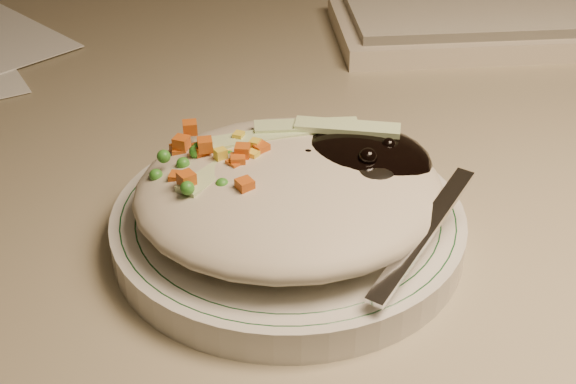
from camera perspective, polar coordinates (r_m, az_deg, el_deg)
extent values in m
cube|color=gray|center=(0.70, 1.32, 5.10)|extent=(1.40, 0.70, 0.04)
cylinder|color=silver|center=(0.51, 0.00, -2.42)|extent=(0.22, 0.22, 0.02)
torus|color=#144723|center=(0.51, 0.00, -1.51)|extent=(0.21, 0.21, 0.00)
torus|color=#144723|center=(0.51, 0.00, -1.51)|extent=(0.19, 0.19, 0.00)
ellipsoid|color=#B5AB93|center=(0.49, 0.11, 0.09)|extent=(0.19, 0.18, 0.04)
ellipsoid|color=black|center=(0.51, 4.74, 1.98)|extent=(0.10, 0.09, 0.03)
ellipsoid|color=orange|center=(0.50, -5.37, 0.96)|extent=(0.08, 0.08, 0.02)
sphere|color=black|center=(0.50, 1.42, 2.44)|extent=(0.01, 0.01, 0.01)
sphere|color=black|center=(0.51, 4.45, 3.10)|extent=(0.01, 0.01, 0.01)
sphere|color=black|center=(0.51, 7.16, 3.32)|extent=(0.01, 0.01, 0.01)
sphere|color=black|center=(0.52, 5.97, 3.42)|extent=(0.01, 0.01, 0.01)
sphere|color=black|center=(0.49, 5.69, 2.46)|extent=(0.01, 0.01, 0.01)
sphere|color=black|center=(0.51, 4.38, 2.67)|extent=(0.01, 0.01, 0.01)
sphere|color=black|center=(0.52, 5.27, 3.36)|extent=(0.01, 0.01, 0.01)
cube|color=#C45315|center=(0.50, -5.93, 3.36)|extent=(0.01, 0.01, 0.01)
cube|color=#C45315|center=(0.49, -3.78, 1.19)|extent=(0.01, 0.01, 0.01)
cube|color=#C45315|center=(0.51, -7.59, 3.50)|extent=(0.01, 0.01, 0.01)
cube|color=#C45315|center=(0.49, -3.26, 2.91)|extent=(0.01, 0.01, 0.01)
cube|color=#C45315|center=(0.49, -3.57, 2.19)|extent=(0.01, 0.01, 0.01)
cube|color=#C45315|center=(0.52, -7.79, 2.94)|extent=(0.01, 0.01, 0.01)
cube|color=#C45315|center=(0.50, -6.20, 2.98)|extent=(0.01, 0.01, 0.01)
cube|color=#C45315|center=(0.49, -3.75, 1.84)|extent=(0.01, 0.01, 0.01)
cube|color=#C45315|center=(0.50, -1.96, 3.04)|extent=(0.01, 0.01, 0.01)
cube|color=#C45315|center=(0.52, -6.99, 4.57)|extent=(0.01, 0.01, 0.01)
cube|color=#C45315|center=(0.47, -7.23, 0.93)|extent=(0.01, 0.01, 0.01)
cube|color=#C45315|center=(0.46, -3.09, 0.44)|extent=(0.01, 0.01, 0.01)
cube|color=#C45315|center=(0.49, -7.87, 0.91)|extent=(0.01, 0.01, 0.01)
cube|color=#C45315|center=(0.52, -7.67, 2.72)|extent=(0.01, 0.01, 0.01)
sphere|color=#388C28|center=(0.50, -3.75, 2.26)|extent=(0.01, 0.01, 0.01)
sphere|color=#388C28|center=(0.46, -7.17, 0.28)|extent=(0.01, 0.01, 0.01)
sphere|color=#388C28|center=(0.50, -7.47, 2.00)|extent=(0.01, 0.01, 0.01)
sphere|color=#388C28|center=(0.49, -8.83, 2.52)|extent=(0.01, 0.01, 0.01)
sphere|color=#388C28|center=(0.50, -4.16, 2.48)|extent=(0.01, 0.01, 0.01)
sphere|color=#388C28|center=(0.48, -2.87, 0.26)|extent=(0.01, 0.01, 0.01)
sphere|color=#388C28|center=(0.49, -5.41, 1.50)|extent=(0.01, 0.01, 0.01)
sphere|color=#388C28|center=(0.48, -5.95, 0.16)|extent=(0.01, 0.01, 0.01)
sphere|color=#388C28|center=(0.49, -9.37, 1.17)|extent=(0.01, 0.01, 0.01)
sphere|color=#388C28|center=(0.50, -6.35, 3.12)|extent=(0.01, 0.01, 0.01)
sphere|color=#388C28|center=(0.50, -6.59, 2.88)|extent=(0.01, 0.01, 0.01)
sphere|color=#388C28|center=(0.48, -7.24, 0.94)|extent=(0.01, 0.01, 0.01)
sphere|color=#388C28|center=(0.47, -4.70, 0.51)|extent=(0.01, 0.01, 0.01)
sphere|color=#388C28|center=(0.52, -1.83, 3.54)|extent=(0.01, 0.01, 0.01)
cube|color=yellow|center=(0.50, -4.31, 2.47)|extent=(0.01, 0.01, 0.01)
cube|color=yellow|center=(0.49, -2.51, 2.55)|extent=(0.01, 0.01, 0.01)
cube|color=yellow|center=(0.51, -5.57, 2.48)|extent=(0.01, 0.01, 0.01)
cube|color=yellow|center=(0.49, -4.82, 2.69)|extent=(0.01, 0.01, 0.01)
cube|color=yellow|center=(0.49, -5.37, 1.38)|extent=(0.01, 0.01, 0.01)
cube|color=yellow|center=(0.50, -2.36, 3.36)|extent=(0.01, 0.01, 0.01)
cube|color=yellow|center=(0.51, -3.52, 3.89)|extent=(0.01, 0.01, 0.01)
cube|color=yellow|center=(0.49, -4.27, 1.41)|extent=(0.01, 0.01, 0.01)
cube|color=#B2D18C|center=(0.52, -1.84, 3.93)|extent=(0.07, 0.02, 0.00)
cube|color=#B2D18C|center=(0.52, 1.31, 4.70)|extent=(0.07, 0.02, 0.00)
cube|color=#B2D18C|center=(0.49, -4.73, 1.68)|extent=(0.06, 0.06, 0.00)
cube|color=#B2D18C|center=(0.52, 4.25, 4.61)|extent=(0.07, 0.04, 0.00)
ellipsoid|color=silver|center=(0.49, 5.79, 1.49)|extent=(0.06, 0.06, 0.01)
cube|color=silver|center=(0.46, 9.59, -2.92)|extent=(0.09, 0.09, 0.03)
cube|color=beige|center=(0.86, 17.69, 11.31)|extent=(0.43, 0.19, 0.02)
cube|color=beige|center=(0.85, 17.86, 12.22)|extent=(0.40, 0.16, 0.01)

